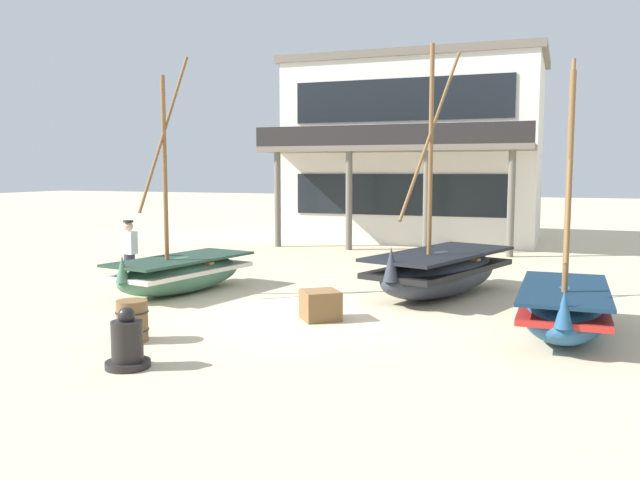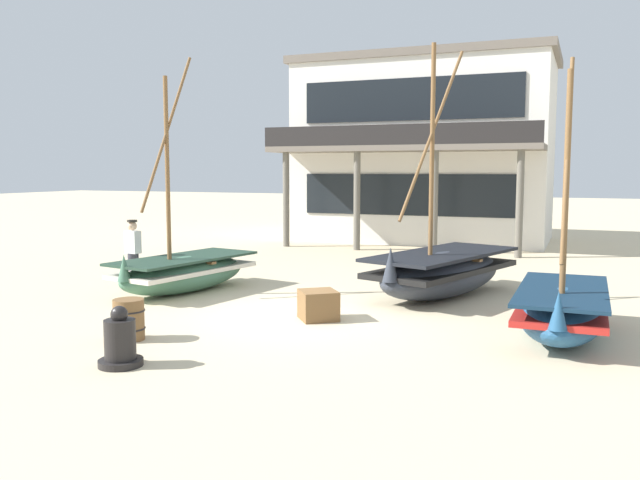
% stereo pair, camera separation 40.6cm
% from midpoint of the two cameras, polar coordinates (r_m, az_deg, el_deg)
% --- Properties ---
extents(ground_plane, '(120.00, 120.00, 0.00)m').
position_cam_midpoint_polar(ground_plane, '(13.16, -2.42, -6.51)').
color(ground_plane, beige).
extents(fishing_boat_near_left, '(2.19, 3.91, 5.49)m').
position_cam_midpoint_polar(fishing_boat_near_left, '(15.77, -12.73, -2.76)').
color(fishing_boat_near_left, '#427056').
rests_on(fishing_boat_near_left, ground).
extents(fishing_boat_centre_large, '(2.98, 4.64, 5.58)m').
position_cam_midpoint_polar(fishing_boat_centre_large, '(15.19, 9.64, -2.68)').
color(fishing_boat_centre_large, '#2D333D').
rests_on(fishing_boat_centre_large, ground).
extents(fishing_boat_far_right, '(1.46, 3.59, 4.77)m').
position_cam_midpoint_polar(fishing_boat_far_right, '(12.14, 19.57, -5.59)').
color(fishing_boat_far_right, '#23517A').
rests_on(fishing_boat_far_right, ground).
extents(fisherman_by_hull, '(0.39, 0.27, 1.68)m').
position_cam_midpoint_polar(fisherman_by_hull, '(16.33, -16.96, -1.33)').
color(fisherman_by_hull, '#33333D').
rests_on(fisherman_by_hull, ground).
extents(capstan_winch, '(0.66, 0.66, 0.90)m').
position_cam_midpoint_polar(capstan_winch, '(10.12, -17.56, -8.65)').
color(capstan_winch, black).
rests_on(capstan_winch, ground).
extents(wooden_barrel, '(0.56, 0.56, 0.70)m').
position_cam_midpoint_polar(wooden_barrel, '(11.59, -17.01, -6.75)').
color(wooden_barrel, brown).
rests_on(wooden_barrel, ground).
extents(cargo_crate, '(0.95, 0.95, 0.57)m').
position_cam_midpoint_polar(cargo_crate, '(12.67, -0.89, -5.69)').
color(cargo_crate, brown).
rests_on(cargo_crate, ground).
extents(harbor_building_main, '(10.20, 7.67, 7.36)m').
position_cam_midpoint_polar(harbor_building_main, '(27.43, 7.85, 7.78)').
color(harbor_building_main, white).
rests_on(harbor_building_main, ground).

